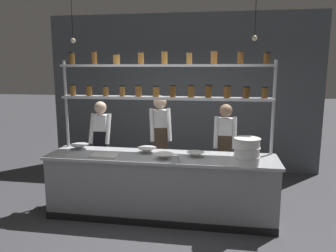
% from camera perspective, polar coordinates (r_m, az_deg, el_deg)
% --- Properties ---
extents(ground_plane, '(40.00, 40.00, 0.00)m').
position_cam_1_polar(ground_plane, '(5.05, -1.24, -15.30)').
color(ground_plane, '#3D3D42').
extents(back_wall, '(5.71, 0.12, 3.27)m').
position_cam_1_polar(back_wall, '(6.98, 2.36, 5.74)').
color(back_wall, '#4C5156').
rests_on(back_wall, ground_plane).
extents(prep_counter, '(3.31, 0.76, 0.92)m').
position_cam_1_polar(prep_counter, '(4.87, -1.26, -10.41)').
color(prep_counter, gray).
rests_on(prep_counter, ground_plane).
extents(spice_shelf_unit, '(3.19, 0.28, 2.41)m').
position_cam_1_polar(spice_shelf_unit, '(4.89, -0.53, 7.10)').
color(spice_shelf_unit, '#ADAFB5').
rests_on(spice_shelf_unit, ground_plane).
extents(chef_left, '(0.36, 0.29, 1.61)m').
position_cam_1_polar(chef_left, '(5.72, -11.50, -2.67)').
color(chef_left, black).
rests_on(chef_left, ground_plane).
extents(chef_center, '(0.42, 0.35, 1.71)m').
position_cam_1_polar(chef_center, '(5.54, -1.38, -2.12)').
color(chef_center, black).
rests_on(chef_center, ground_plane).
extents(chef_right, '(0.36, 0.29, 1.60)m').
position_cam_1_polar(chef_right, '(5.38, 9.86, -3.50)').
color(chef_right, black).
rests_on(chef_right, ground_plane).
extents(container_stack, '(0.34, 0.34, 0.36)m').
position_cam_1_polar(container_stack, '(4.35, 13.56, -4.35)').
color(container_stack, white).
rests_on(container_stack, prep_counter).
extents(cutting_board, '(0.40, 0.26, 0.02)m').
position_cam_1_polar(cutting_board, '(4.78, -10.98, -5.05)').
color(cutting_board, silver).
rests_on(cutting_board, prep_counter).
extents(prep_bowl_near_left, '(0.29, 0.29, 0.08)m').
position_cam_1_polar(prep_bowl_near_left, '(5.25, -15.16, -3.53)').
color(prep_bowl_near_left, silver).
rests_on(prep_bowl_near_left, prep_counter).
extents(prep_bowl_center_front, '(0.27, 0.27, 0.07)m').
position_cam_1_polar(prep_bowl_center_front, '(4.56, -0.75, -5.29)').
color(prep_bowl_center_front, silver).
rests_on(prep_bowl_center_front, prep_counter).
extents(prep_bowl_center_back, '(0.25, 0.25, 0.07)m').
position_cam_1_polar(prep_bowl_center_back, '(4.67, 4.79, -4.96)').
color(prep_bowl_center_back, silver).
rests_on(prep_bowl_center_back, prep_counter).
extents(prep_bowl_near_right, '(0.29, 0.29, 0.08)m').
position_cam_1_polar(prep_bowl_near_right, '(4.87, -3.71, -4.25)').
color(prep_bowl_near_right, white).
rests_on(prep_bowl_near_right, prep_counter).
extents(serving_cup_front, '(0.09, 0.09, 0.10)m').
position_cam_1_polar(serving_cup_front, '(4.39, 1.38, -5.69)').
color(serving_cup_front, '#B2B7BC').
rests_on(serving_cup_front, prep_counter).
extents(pendant_light_row, '(2.56, 0.07, 0.71)m').
position_cam_1_polar(pendant_light_row, '(4.58, -1.45, 15.32)').
color(pendant_light_row, black).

